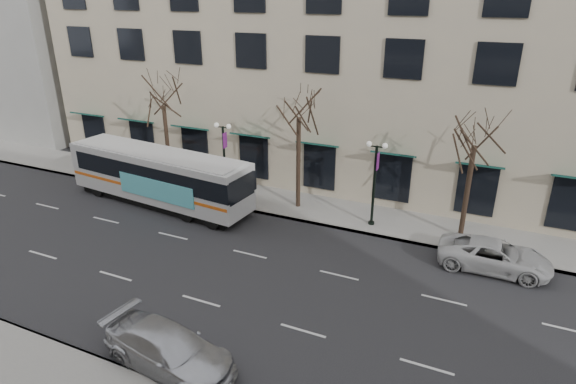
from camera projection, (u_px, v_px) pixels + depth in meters
The scene contains 11 objects.
ground at pixel (227, 276), 23.66m from camera, with size 160.00×160.00×0.00m, color black.
sidewalk_far at pixel (375, 220), 29.29m from camera, with size 80.00×4.00×0.15m, color gray.
building_hotel at pixel (337, 4), 37.44m from camera, with size 40.00×20.00×24.00m, color beige.
tree_far_left at pixel (162, 92), 32.27m from camera, with size 3.60×3.60×8.34m.
tree_far_mid at pixel (299, 102), 28.39m from camera, with size 3.60×3.60×8.55m.
tree_far_right at pixel (477, 128), 24.77m from camera, with size 3.60×3.60×8.06m.
lamp_post_left at pixel (224, 157), 31.31m from camera, with size 1.22×0.45×5.21m.
lamp_post_right at pixel (375, 180), 27.51m from camera, with size 1.22×0.45×5.21m.
city_bus at pixel (160, 176), 30.97m from camera, with size 13.37×4.13×3.57m.
silver_car at pixel (169, 349), 17.65m from camera, with size 2.21×5.44×1.58m, color #B1B3B9.
white_pickup at pixel (494, 256), 23.97m from camera, with size 2.50×5.41×1.50m, color #BABABA.
Camera 1 is at (11.07, -17.20, 12.93)m, focal length 30.00 mm.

